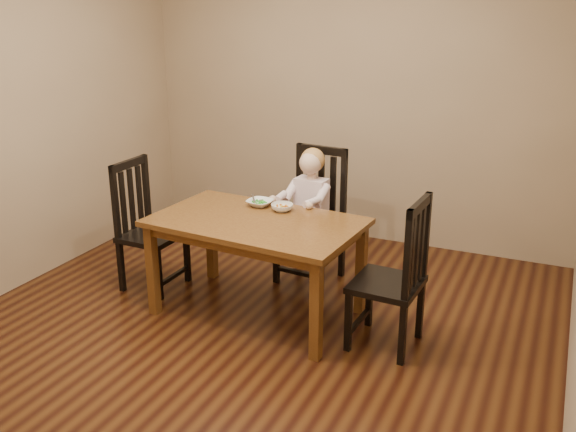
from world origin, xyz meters
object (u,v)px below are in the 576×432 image
at_px(chair_right, 395,277).
at_px(bowl_veg, 282,207).
at_px(chair_child, 313,218).
at_px(chair_left, 147,228).
at_px(bowl_peas, 260,203).
at_px(dining_table, 256,231).
at_px(toddler, 310,202).

xyz_separation_m(chair_right, bowl_veg, (-0.93, 0.30, 0.25)).
distance_m(chair_child, chair_left, 1.30).
xyz_separation_m(chair_left, bowl_veg, (1.07, 0.18, 0.26)).
distance_m(chair_child, bowl_peas, 0.56).
distance_m(chair_left, chair_right, 2.00).
xyz_separation_m(bowl_peas, bowl_veg, (0.20, -0.04, 0.00)).
relative_size(dining_table, toddler, 2.63).
bearing_deg(dining_table, toddler, 80.22).
bearing_deg(chair_right, dining_table, 90.28).
bearing_deg(chair_right, toddler, 53.36).
height_order(toddler, bowl_peas, toddler).
bearing_deg(chair_left, toddler, 120.52).
bearing_deg(bowl_veg, chair_child, 85.08).
height_order(toddler, bowl_veg, toddler).
bearing_deg(bowl_peas, dining_table, -68.25).
relative_size(chair_child, chair_right, 1.04).
distance_m(chair_left, toddler, 1.28).
xyz_separation_m(dining_table, chair_right, (1.01, -0.05, -0.14)).
bearing_deg(bowl_veg, dining_table, -108.11).
bearing_deg(toddler, chair_child, -90.00).
relative_size(chair_left, chair_right, 0.99).
distance_m(chair_left, bowl_veg, 1.12).
distance_m(dining_table, toddler, 0.70).
height_order(dining_table, toddler, toddler).
xyz_separation_m(chair_child, toddler, (-0.01, -0.05, 0.14)).
distance_m(dining_table, chair_right, 1.02).
height_order(chair_right, bowl_veg, chair_right).
bearing_deg(chair_right, chair_child, 51.23).
distance_m(dining_table, bowl_veg, 0.28).
height_order(chair_child, bowl_veg, chair_child).
distance_m(chair_left, bowl_peas, 0.94).
height_order(bowl_peas, bowl_veg, bowl_veg).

